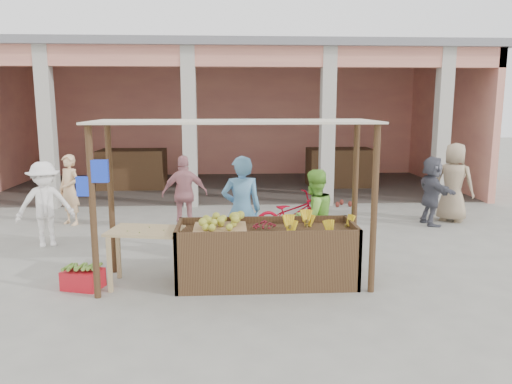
{
  "coord_description": "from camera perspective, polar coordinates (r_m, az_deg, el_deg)",
  "views": [
    {
      "loc": [
        -0.06,
        -7.03,
        2.64
      ],
      "look_at": [
        0.42,
        1.2,
        1.15
      ],
      "focal_mm": 35.0,
      "sensor_mm": 36.0,
      "label": 1
    }
  ],
  "objects": [
    {
      "name": "fruit_stall",
      "position": [
        7.4,
        1.17,
        -7.38
      ],
      "size": [
        2.6,
        0.95,
        0.8
      ],
      "primitive_type": "cube",
      "color": "#523920",
      "rests_on": "ground"
    },
    {
      "name": "shopper_b",
      "position": [
        10.28,
        -8.15,
        0.06
      ],
      "size": [
        1.05,
        0.64,
        1.69
      ],
      "primitive_type": "imported",
      "rotation": [
        0.0,
        0.0,
        3.26
      ],
      "color": "#C47C83",
      "rests_on": "ground"
    },
    {
      "name": "produce_sacks",
      "position": [
        12.97,
        9.94,
        -0.38
      ],
      "size": [
        0.76,
        0.71,
        0.58
      ],
      "color": "maroon",
      "rests_on": "ground"
    },
    {
      "name": "motorcycle",
      "position": [
        9.97,
        4.01,
        -2.47
      ],
      "size": [
        1.27,
        1.82,
        0.91
      ],
      "primitive_type": "imported",
      "rotation": [
        0.0,
        0.0,
        2.01
      ],
      "color": "#940214",
      "rests_on": "ground"
    },
    {
      "name": "berry_heap",
      "position": [
        7.33,
        0.98,
        -3.76
      ],
      "size": [
        0.42,
        0.35,
        0.13
      ],
      "primitive_type": "ellipsoid",
      "color": "maroon",
      "rests_on": "fruit_stall"
    },
    {
      "name": "stall_awning",
      "position": [
        7.12,
        -2.96,
        4.88
      ],
      "size": [
        4.09,
        1.35,
        2.39
      ],
      "color": "#523920",
      "rests_on": "ground"
    },
    {
      "name": "red_crate",
      "position": [
        7.68,
        -19.15,
        -9.39
      ],
      "size": [
        0.61,
        0.51,
        0.27
      ],
      "primitive_type": "cube",
      "rotation": [
        0.0,
        0.0,
        -0.29
      ],
      "color": "red",
      "rests_on": "ground"
    },
    {
      "name": "vendor_green",
      "position": [
        8.13,
        6.62,
        -2.66
      ],
      "size": [
        0.93,
        0.8,
        1.67
      ],
      "primitive_type": "imported",
      "rotation": [
        0.0,
        0.0,
        3.65
      ],
      "color": "#8BDE4B",
      "rests_on": "ground"
    },
    {
      "name": "banana_heap",
      "position": [
        7.34,
        6.94,
        -3.61
      ],
      "size": [
        1.01,
        0.55,
        0.18
      ],
      "primitive_type": null,
      "color": "yellow",
      "rests_on": "fruit_stall"
    },
    {
      "name": "market_building",
      "position": [
        15.96,
        -2.95,
        10.42
      ],
      "size": [
        14.4,
        6.4,
        4.2
      ],
      "color": "#EB987B",
      "rests_on": "ground"
    },
    {
      "name": "shopper_c",
      "position": [
        11.93,
        21.69,
        1.48
      ],
      "size": [
        1.11,
        1.08,
        1.95
      ],
      "primitive_type": "imported",
      "rotation": [
        0.0,
        0.0,
        2.44
      ],
      "color": "tan",
      "rests_on": "ground"
    },
    {
      "name": "plantain_bundle",
      "position": [
        7.62,
        -19.23,
        -8.14
      ],
      "size": [
        0.4,
        0.28,
        0.08
      ],
      "primitive_type": null,
      "color": "olive",
      "rests_on": "red_crate"
    },
    {
      "name": "papaya_pile",
      "position": [
        7.38,
        -12.6,
        -3.5
      ],
      "size": [
        0.65,
        0.37,
        0.19
      ],
      "primitive_type": null,
      "color": "#47802A",
      "rests_on": "side_table"
    },
    {
      "name": "side_table",
      "position": [
        7.43,
        -12.53,
        -5.24
      ],
      "size": [
        1.13,
        0.86,
        0.83
      ],
      "rotation": [
        0.0,
        0.0,
        -0.18
      ],
      "color": "tan",
      "rests_on": "ground"
    },
    {
      "name": "shopper_d",
      "position": [
        11.44,
        19.45,
        0.33
      ],
      "size": [
        0.67,
        1.49,
        1.58
      ],
      "primitive_type": "imported",
      "rotation": [
        0.0,
        0.0,
        1.62
      ],
      "color": "#50515D",
      "rests_on": "ground"
    },
    {
      "name": "ground",
      "position": [
        7.51,
        -2.71,
        -10.35
      ],
      "size": [
        60.0,
        60.0,
        0.0
      ],
      "primitive_type": "plane",
      "color": "gray",
      "rests_on": "ground"
    },
    {
      "name": "shopper_a",
      "position": [
        9.93,
        -23.0,
        -0.96
      ],
      "size": [
        1.22,
        0.95,
        1.7
      ],
      "primitive_type": "imported",
      "rotation": [
        0.0,
        0.0,
        0.43
      ],
      "color": "white",
      "rests_on": "ground"
    },
    {
      "name": "vendor_blue",
      "position": [
        8.17,
        -1.67,
        -1.65
      ],
      "size": [
        0.75,
        0.57,
        1.91
      ],
      "primitive_type": "imported",
      "rotation": [
        0.0,
        0.0,
        3.2
      ],
      "color": "#5A97C9",
      "rests_on": "ground"
    },
    {
      "name": "melon_tray",
      "position": [
        7.24,
        -4.13,
        -3.74
      ],
      "size": [
        0.76,
        0.66,
        0.2
      ],
      "color": "#A98157",
      "rests_on": "fruit_stall"
    },
    {
      "name": "shopper_e",
      "position": [
        11.54,
        -20.53,
        0.39
      ],
      "size": [
        0.74,
        0.7,
        1.6
      ],
      "primitive_type": "imported",
      "rotation": [
        0.0,
        0.0,
        -0.58
      ],
      "color": "#F0BF8C",
      "rests_on": "ground"
    }
  ]
}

